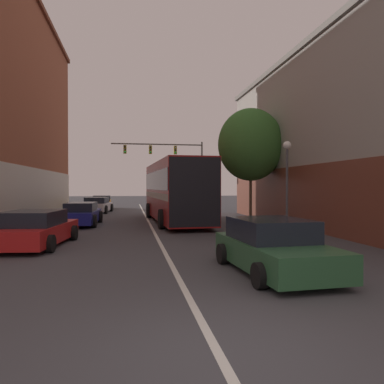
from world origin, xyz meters
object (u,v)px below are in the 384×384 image
(traffic_signal_gantry, at_px, (172,158))
(parked_car_left_far, at_px, (97,205))
(hatchback_foreground, at_px, (274,247))
(parked_car_left_mid, at_px, (35,229))
(parked_car_left_distant, at_px, (102,202))
(street_tree_near, at_px, (251,145))
(parked_car_left_near, at_px, (82,214))
(bus, at_px, (175,189))
(street_lamp, at_px, (287,177))

(traffic_signal_gantry, bearing_deg, parked_car_left_far, -148.80)
(parked_car_left_far, height_order, traffic_signal_gantry, traffic_signal_gantry)
(hatchback_foreground, distance_m, parked_car_left_mid, 8.68)
(parked_car_left_distant, xyz_separation_m, street_tree_near, (9.84, -14.76, 4.05))
(traffic_signal_gantry, bearing_deg, parked_car_left_near, -115.13)
(hatchback_foreground, xyz_separation_m, parked_car_left_distant, (-6.20, 27.57, -0.01))
(parked_car_left_mid, bearing_deg, hatchback_foreground, -120.54)
(bus, distance_m, street_lamp, 8.14)
(parked_car_left_distant, xyz_separation_m, traffic_signal_gantry, (6.58, -1.09, 4.19))
(street_lamp, xyz_separation_m, street_tree_near, (0.52, 6.48, 2.09))
(parked_car_left_mid, height_order, street_lamp, street_lamp)
(parked_car_left_near, height_order, parked_car_left_distant, parked_car_left_distant)
(bus, distance_m, traffic_signal_gantry, 13.43)
(parked_car_left_distant, xyz_separation_m, street_lamp, (9.33, -21.23, 1.95))
(parked_car_left_near, height_order, parked_car_left_mid, parked_car_left_mid)
(hatchback_foreground, height_order, street_lamp, street_lamp)
(parked_car_left_mid, bearing_deg, traffic_signal_gantry, -12.34)
(bus, bearing_deg, traffic_signal_gantry, -8.03)
(bus, bearing_deg, street_tree_near, -100.05)
(parked_car_left_near, xyz_separation_m, parked_car_left_distant, (-0.01, 15.10, -0.00))
(parked_car_left_distant, height_order, street_lamp, street_lamp)
(parked_car_left_distant, relative_size, street_tree_near, 0.65)
(parked_car_left_near, distance_m, parked_car_left_mid, 7.27)
(traffic_signal_gantry, bearing_deg, bus, -95.47)
(bus, relative_size, traffic_signal_gantry, 1.30)
(bus, bearing_deg, parked_car_left_far, 27.71)
(hatchback_foreground, relative_size, parked_car_left_near, 0.93)
(street_tree_near, bearing_deg, parked_car_left_near, -178.00)
(bus, height_order, parked_car_left_far, bus)
(parked_car_left_near, xyz_separation_m, parked_car_left_far, (0.01, 10.03, -0.00))
(parked_car_left_distant, bearing_deg, parked_car_left_near, 177.23)
(parked_car_left_mid, relative_size, traffic_signal_gantry, 0.55)
(parked_car_left_mid, xyz_separation_m, street_tree_near, (10.56, 7.58, 4.05))
(parked_car_left_distant, bearing_deg, hatchback_foreground, -170.14)
(parked_car_left_far, bearing_deg, street_tree_near, -127.89)
(traffic_signal_gantry, bearing_deg, parked_car_left_mid, -108.96)
(bus, bearing_deg, hatchback_foreground, -178.84)
(hatchback_foreground, bearing_deg, parked_car_left_near, 23.07)
(bus, relative_size, parked_car_left_near, 2.44)
(bus, distance_m, parked_car_left_near, 5.57)
(parked_car_left_near, distance_m, traffic_signal_gantry, 16.03)
(parked_car_left_near, xyz_separation_m, street_lamp, (9.32, -6.13, 1.95))
(bus, height_order, parked_car_left_near, bus)
(parked_car_left_near, bearing_deg, bus, -78.15)
(parked_car_left_far, bearing_deg, parked_car_left_mid, -175.72)
(parked_car_left_far, height_order, parked_car_left_distant, parked_car_left_distant)
(parked_car_left_far, relative_size, street_lamp, 1.10)
(parked_car_left_near, bearing_deg, hatchback_foreground, -151.76)
(hatchback_foreground, relative_size, parked_car_left_mid, 0.90)
(parked_car_left_far, xyz_separation_m, parked_car_left_distant, (-0.02, 5.07, 0.00))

